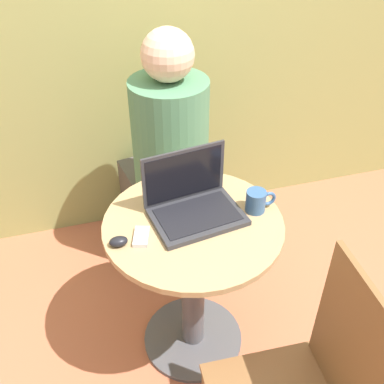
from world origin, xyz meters
name	(u,v)px	position (x,y,z in m)	size (l,w,h in m)	color
ground_plane	(193,338)	(0.00, 0.00, 0.00)	(12.00, 12.00, 0.00)	#B26042
round_table	(193,268)	(0.00, 0.00, 0.48)	(0.68, 0.68, 0.72)	#4C4C51
laptop	(193,202)	(0.01, 0.05, 0.77)	(0.36, 0.28, 0.24)	#2D2D33
cell_phone	(141,237)	(-0.20, -0.04, 0.73)	(0.08, 0.11, 0.02)	silver
computer_mouse	(118,241)	(-0.28, -0.05, 0.74)	(0.07, 0.05, 0.03)	black
coffee_cup	(257,201)	(0.25, 0.00, 0.77)	(0.12, 0.08, 0.09)	#335684
person_seated	(167,172)	(0.04, 0.62, 0.53)	(0.42, 0.58, 1.27)	#4C4742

